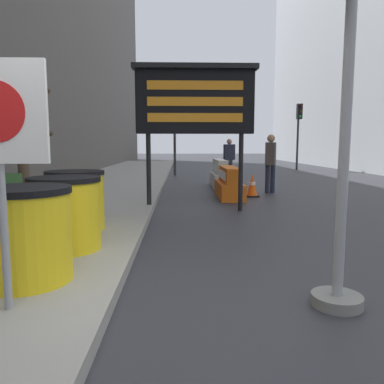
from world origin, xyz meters
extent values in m
plane|color=#2D2D33|center=(0.00, 0.00, 0.00)|extent=(120.00, 120.00, 0.00)
cylinder|color=#4C3D2D|center=(-2.95, 5.59, 1.11)|extent=(0.25, 0.25, 1.95)
cylinder|color=#4C3D2D|center=(-3.24, 5.81, 1.84)|extent=(0.52, 0.70, 0.87)
cylinder|color=#4C3D2D|center=(-3.13, 5.22, 2.09)|extent=(0.81, 0.52, 0.86)
cylinder|color=#4C3D2D|center=(-3.13, 5.94, 2.34)|extent=(0.80, 0.50, 1.05)
cylinder|color=#4C3D2D|center=(-2.69, 5.06, 1.97)|extent=(1.08, 0.70, 0.79)
cylinder|color=#4C3D2D|center=(-2.90, 6.04, 2.10)|extent=(1.01, 0.21, 1.24)
cylinder|color=yellow|center=(-0.87, 0.52, 0.55)|extent=(0.83, 0.83, 0.83)
cylinder|color=black|center=(-0.87, 0.52, 1.00)|extent=(0.86, 0.86, 0.06)
cylinder|color=yellow|center=(-0.82, 1.60, 0.55)|extent=(0.83, 0.83, 0.83)
cylinder|color=black|center=(-0.82, 1.60, 1.00)|extent=(0.86, 0.86, 0.06)
cylinder|color=yellow|center=(-1.00, 2.68, 0.55)|extent=(0.83, 0.83, 0.83)
cylinder|color=black|center=(-1.00, 2.68, 1.00)|extent=(0.86, 0.86, 0.06)
cylinder|color=gray|center=(-0.77, -0.08, 0.89)|extent=(0.06, 0.06, 1.50)
cylinder|color=black|center=(-0.10, 5.04, 0.82)|extent=(0.10, 0.10, 1.64)
cylinder|color=black|center=(1.86, 5.04, 0.82)|extent=(0.10, 0.10, 1.64)
cube|color=black|center=(0.88, 5.04, 2.29)|extent=(2.45, 0.24, 1.30)
cube|color=black|center=(0.88, 4.97, 2.99)|extent=(2.57, 0.34, 0.10)
cube|color=orange|center=(0.88, 4.91, 2.62)|extent=(1.96, 0.02, 0.18)
cube|color=orange|center=(0.88, 4.91, 2.29)|extent=(1.96, 0.02, 0.18)
cube|color=orange|center=(0.88, 4.91, 1.97)|extent=(1.96, 0.02, 0.18)
cube|color=orange|center=(1.88, 7.03, 0.21)|extent=(0.62, 1.86, 0.41)
cube|color=orange|center=(1.88, 7.03, 0.62)|extent=(0.37, 1.86, 0.41)
cube|color=white|center=(1.68, 7.03, 0.62)|extent=(0.02, 1.49, 0.21)
cube|color=silver|center=(1.88, 9.52, 0.23)|extent=(0.50, 2.06, 0.47)
cube|color=silver|center=(1.88, 9.52, 0.70)|extent=(0.30, 2.06, 0.47)
cube|color=white|center=(1.72, 9.52, 0.70)|extent=(0.02, 1.65, 0.23)
cube|color=black|center=(2.53, 7.20, 0.02)|extent=(0.35, 0.35, 0.04)
cone|color=#EA560F|center=(2.53, 7.20, 0.33)|extent=(0.28, 0.28, 0.59)
cylinder|color=white|center=(2.53, 7.20, 0.36)|extent=(0.16, 0.16, 0.08)
cylinder|color=#2D2D30|center=(0.30, 14.70, 1.96)|extent=(0.12, 0.12, 3.92)
cube|color=black|center=(0.30, 14.54, 3.50)|extent=(0.28, 0.28, 0.84)
sphere|color=#360605|center=(0.30, 14.39, 3.78)|extent=(0.15, 0.15, 0.15)
sphere|color=gold|center=(0.30, 14.39, 3.50)|extent=(0.15, 0.15, 0.15)
sphere|color=black|center=(0.30, 14.39, 3.22)|extent=(0.15, 0.15, 0.15)
cylinder|color=#2D2D30|center=(7.23, 18.35, 1.85)|extent=(0.12, 0.12, 3.70)
cube|color=black|center=(7.23, 18.19, 3.28)|extent=(0.28, 0.28, 0.84)
sphere|color=#360605|center=(7.23, 18.04, 3.56)|extent=(0.15, 0.15, 0.15)
sphere|color=#392C06|center=(7.23, 18.04, 3.28)|extent=(0.15, 0.15, 0.15)
sphere|color=green|center=(7.23, 18.04, 3.00)|extent=(0.15, 0.15, 0.15)
cylinder|color=#333338|center=(2.51, 12.57, 0.40)|extent=(0.13, 0.13, 0.80)
cylinder|color=#333338|center=(2.66, 12.57, 0.40)|extent=(0.13, 0.13, 0.80)
cube|color=#232838|center=(2.59, 12.57, 1.12)|extent=(0.47, 0.32, 0.64)
sphere|color=#B47269|center=(2.59, 12.57, 1.55)|extent=(0.22, 0.22, 0.22)
cylinder|color=#23283D|center=(3.13, 8.00, 0.41)|extent=(0.14, 0.14, 0.83)
cylinder|color=#23283D|center=(3.29, 8.00, 0.41)|extent=(0.14, 0.14, 0.83)
cube|color=#47423D|center=(3.21, 8.00, 1.16)|extent=(0.41, 0.51, 0.66)
sphere|color=tan|center=(3.21, 8.00, 1.60)|extent=(0.23, 0.23, 0.23)
cylinder|color=gray|center=(1.94, 0.20, 0.05)|extent=(0.44, 0.44, 0.10)
cylinder|color=#9EA0A5|center=(1.94, 0.20, 1.60)|extent=(0.09, 0.09, 2.99)
camera|label=1|loc=(0.58, -2.90, 1.40)|focal=35.00mm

